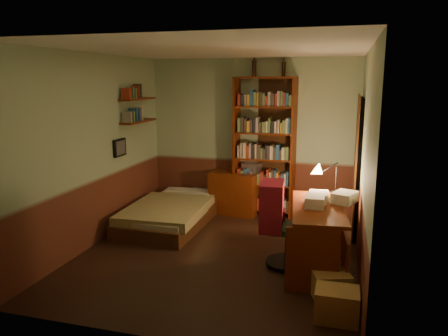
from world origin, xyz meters
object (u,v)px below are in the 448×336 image
(cardboard_box_a, at_px, (337,304))
(office_chair, at_px, (288,231))
(desk, at_px, (317,237))
(cardboard_box_b, at_px, (331,284))
(desk_lamp, at_px, (336,170))
(dresser, at_px, (234,193))
(mini_stereo, at_px, (252,168))
(bed, at_px, (171,206))
(bookshelf, at_px, (264,148))

(cardboard_box_a, bearing_deg, office_chair, 119.05)
(desk, distance_m, cardboard_box_b, 0.79)
(desk_lamp, distance_m, cardboard_box_a, 2.09)
(desk_lamp, bearing_deg, cardboard_box_a, -89.94)
(dresser, height_order, cardboard_box_b, dresser)
(mini_stereo, height_order, desk, mini_stereo)
(bed, bearing_deg, mini_stereo, 41.16)
(desk, height_order, cardboard_box_b, desk)
(office_chair, xyz_separation_m, cardboard_box_b, (0.55, -0.67, -0.31))
(office_chair, bearing_deg, bookshelf, 102.97)
(dresser, height_order, bookshelf, bookshelf)
(mini_stereo, bearing_deg, bed, -119.68)
(dresser, relative_size, cardboard_box_b, 2.10)
(desk_lamp, xyz_separation_m, office_chair, (-0.52, -0.76, -0.63))
(mini_stereo, bearing_deg, dresser, -134.94)
(bed, height_order, bookshelf, bookshelf)
(dresser, distance_m, desk, 2.38)
(mini_stereo, relative_size, desk_lamp, 0.45)
(dresser, relative_size, cardboard_box_a, 1.98)
(bookshelf, bearing_deg, cardboard_box_a, -60.65)
(office_chair, bearing_deg, cardboard_box_b, -56.36)
(bed, distance_m, cardboard_box_b, 3.09)
(bed, bearing_deg, cardboard_box_b, -33.93)
(cardboard_box_b, bearing_deg, cardboard_box_a, -80.73)
(office_chair, relative_size, cardboard_box_a, 2.19)
(desk_lamp, bearing_deg, desk, -107.15)
(mini_stereo, xyz_separation_m, desk_lamp, (1.41, -1.26, 0.29))
(dresser, height_order, mini_stereo, mini_stereo)
(dresser, bearing_deg, bookshelf, 19.06)
(office_chair, bearing_deg, desk_lamp, 49.67)
(bed, distance_m, desk, 2.55)
(mini_stereo, bearing_deg, cardboard_box_a, -44.13)
(mini_stereo, height_order, bookshelf, bookshelf)
(bed, bearing_deg, desk_lamp, -6.79)
(dresser, relative_size, office_chair, 0.90)
(bookshelf, relative_size, office_chair, 2.59)
(bed, height_order, desk_lamp, desk_lamp)
(desk_lamp, relative_size, cardboard_box_b, 1.63)
(bookshelf, height_order, desk, bookshelf)
(cardboard_box_a, xyz_separation_m, cardboard_box_b, (-0.07, 0.45, -0.02))
(desk, bearing_deg, office_chair, -178.00)
(office_chair, relative_size, cardboard_box_b, 2.33)
(mini_stereo, distance_m, cardboard_box_a, 3.54)
(desk, xyz_separation_m, cardboard_box_a, (0.27, -1.17, -0.23))
(bookshelf, xyz_separation_m, desk_lamp, (1.19, -1.22, -0.07))
(dresser, height_order, desk_lamp, desk_lamp)
(bookshelf, height_order, cardboard_box_a, bookshelf)
(desk, bearing_deg, bed, 149.04)
(dresser, xyz_separation_m, cardboard_box_a, (1.78, -3.01, -0.20))
(desk, bearing_deg, bookshelf, 111.00)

